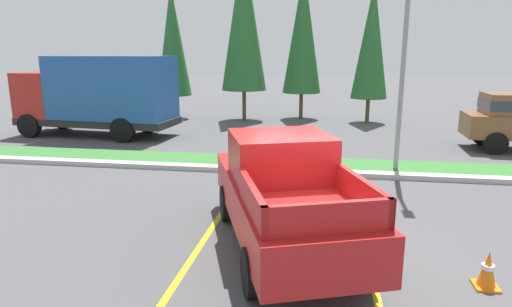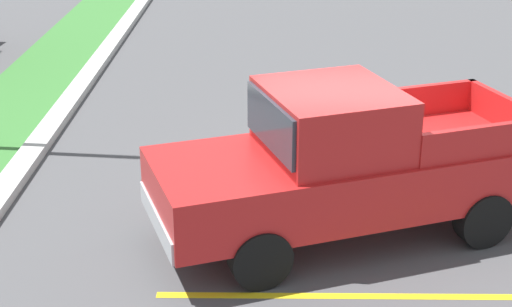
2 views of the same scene
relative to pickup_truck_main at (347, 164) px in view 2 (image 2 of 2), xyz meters
name	(u,v)px [view 2 (image 2 of 2)]	position (x,y,z in m)	size (l,w,h in m)	color
ground_plane	(339,215)	(0.56, 0.00, -1.04)	(120.00, 120.00, 0.00)	#4C4C4F
parking_line_near	(359,296)	(-1.53, -0.05, -1.04)	(0.12, 4.80, 0.01)	yellow
parking_line_far	(337,185)	(1.57, -0.05, -1.04)	(0.12, 4.80, 0.01)	yellow
pickup_truck_main	(347,164)	(0.00, 0.00, 0.00)	(3.54, 5.55, 2.10)	black
traffic_cone	(384,129)	(3.27, -1.00, -0.75)	(0.36, 0.36, 0.60)	orange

